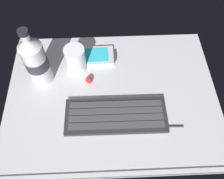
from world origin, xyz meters
TOP-DOWN VIEW (x-y plane):
  - ground_plane at (0.00, -0.23)cm, footprint 64.00×48.00cm
  - keyboard at (0.79, -7.44)cm, footprint 29.08×11.21cm
  - handheld_device at (-4.72, 14.68)cm, footprint 12.90×7.81cm
  - juice_cup at (-11.00, 11.00)cm, footprint 6.40×6.40cm
  - water_bottle at (-21.57, 6.90)cm, footprint 6.73×6.73cm
  - trackball_mouse at (-7.00, 5.00)cm, footprint 2.20×2.20cm
  - stylus_pen at (15.00, -11.00)cm, footprint 9.52×0.95cm

SIDE VIEW (x-z plane):
  - ground_plane at x=0.00cm, z-range -2.39..0.41cm
  - stylus_pen at x=15.00cm, z-range 0.00..0.70cm
  - handheld_device at x=-4.72cm, z-range -0.02..1.48cm
  - keyboard at x=0.79cm, z-range -0.04..1.66cm
  - trackball_mouse at x=-7.00cm, z-range 0.00..2.20cm
  - juice_cup at x=-11.00cm, z-range -0.34..8.16cm
  - water_bottle at x=-21.57cm, z-range -1.39..19.41cm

